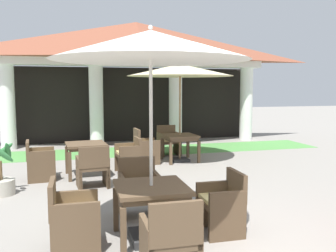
{
  "coord_description": "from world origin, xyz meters",
  "views": [
    {
      "loc": [
        -2.2,
        -3.47,
        1.99
      ],
      "look_at": [
        -0.3,
        3.67,
        1.2
      ],
      "focal_mm": 38.56,
      "sensor_mm": 36.0,
      "label": 1
    }
  ],
  "objects_px": {
    "patio_chair_near_foreground_west": "(72,217)",
    "patio_chair_mid_right_east": "(129,155)",
    "patio_chair_mid_right_west": "(39,161)",
    "patio_umbrella_mid_left": "(180,71)",
    "patio_umbrella_near_foreground": "(151,48)",
    "patio_table_mid_right": "(86,148)",
    "potted_palm_left_edge": "(0,178)",
    "patio_chair_mid_left_north": "(169,141)",
    "patio_table_mid_left": "(180,139)",
    "patio_chair_near_foreground_east": "(222,204)",
    "patio_chair_mid_left_west": "(145,148)",
    "patio_chair_mid_right_south": "(93,168)",
    "patio_table_near_foreground": "(151,193)",
    "patio_chair_near_foreground_south": "(171,241)",
    "patio_chair_near_foreground_north": "(139,188)"
  },
  "relations": [
    {
      "from": "patio_chair_near_foreground_west",
      "to": "patio_chair_mid_right_east",
      "type": "height_order",
      "value": "patio_chair_near_foreground_west"
    },
    {
      "from": "patio_chair_mid_right_west",
      "to": "patio_umbrella_mid_left",
      "type": "bearing_deg",
      "value": 102.87
    },
    {
      "from": "patio_umbrella_near_foreground",
      "to": "patio_chair_mid_right_east",
      "type": "distance_m",
      "value": 4.37
    },
    {
      "from": "patio_table_mid_right",
      "to": "potted_palm_left_edge",
      "type": "distance_m",
      "value": 1.95
    },
    {
      "from": "patio_table_mid_right",
      "to": "patio_chair_mid_right_east",
      "type": "bearing_deg",
      "value": 5.16
    },
    {
      "from": "patio_chair_mid_left_north",
      "to": "patio_table_mid_left",
      "type": "bearing_deg",
      "value": 90.0
    },
    {
      "from": "patio_chair_near_foreground_east",
      "to": "patio_chair_mid_left_west",
      "type": "relative_size",
      "value": 0.92
    },
    {
      "from": "patio_table_mid_right",
      "to": "patio_chair_near_foreground_west",
      "type": "bearing_deg",
      "value": -94.76
    },
    {
      "from": "patio_chair_mid_left_north",
      "to": "patio_chair_mid_right_south",
      "type": "height_order",
      "value": "patio_chair_mid_left_north"
    },
    {
      "from": "patio_chair_near_foreground_east",
      "to": "patio_umbrella_mid_left",
      "type": "relative_size",
      "value": 0.3
    },
    {
      "from": "patio_table_mid_left",
      "to": "patio_table_mid_right",
      "type": "xyz_separation_m",
      "value": [
        -2.52,
        -1.05,
        0.03
      ]
    },
    {
      "from": "patio_table_near_foreground",
      "to": "potted_palm_left_edge",
      "type": "distance_m",
      "value": 3.53
    },
    {
      "from": "potted_palm_left_edge",
      "to": "patio_chair_mid_left_west",
      "type": "bearing_deg",
      "value": 33.18
    },
    {
      "from": "patio_chair_mid_right_east",
      "to": "patio_chair_near_foreground_west",
      "type": "bearing_deg",
      "value": 156.1
    },
    {
      "from": "patio_chair_near_foreground_south",
      "to": "patio_table_mid_left",
      "type": "distance_m",
      "value": 6.08
    },
    {
      "from": "patio_umbrella_near_foreground",
      "to": "patio_chair_near_foreground_north",
      "type": "bearing_deg",
      "value": 89.22
    },
    {
      "from": "patio_chair_mid_right_west",
      "to": "patio_table_near_foreground",
      "type": "bearing_deg",
      "value": 19.39
    },
    {
      "from": "patio_umbrella_near_foreground",
      "to": "patio_chair_mid_left_north",
      "type": "bearing_deg",
      "value": 72.86
    },
    {
      "from": "patio_table_mid_left",
      "to": "patio_chair_mid_right_west",
      "type": "height_order",
      "value": "patio_chair_mid_right_west"
    },
    {
      "from": "patio_chair_mid_right_west",
      "to": "patio_table_mid_right",
      "type": "bearing_deg",
      "value": 90.0
    },
    {
      "from": "patio_umbrella_mid_left",
      "to": "patio_chair_mid_left_north",
      "type": "bearing_deg",
      "value": 93.48
    },
    {
      "from": "patio_chair_mid_left_north",
      "to": "patio_chair_mid_left_west",
      "type": "xyz_separation_m",
      "value": [
        -0.91,
        -1.02,
        0.01
      ]
    },
    {
      "from": "patio_table_mid_left",
      "to": "patio_chair_mid_left_north",
      "type": "xyz_separation_m",
      "value": [
        -0.06,
        0.96,
        -0.21
      ]
    },
    {
      "from": "patio_table_mid_left",
      "to": "patio_chair_mid_right_east",
      "type": "distance_m",
      "value": 1.82
    },
    {
      "from": "patio_chair_mid_right_south",
      "to": "potted_palm_left_edge",
      "type": "relative_size",
      "value": 0.78
    },
    {
      "from": "patio_chair_mid_right_south",
      "to": "patio_chair_mid_right_west",
      "type": "distance_m",
      "value": 1.41
    },
    {
      "from": "patio_umbrella_near_foreground",
      "to": "patio_chair_mid_right_east",
      "type": "relative_size",
      "value": 3.36
    },
    {
      "from": "patio_chair_near_foreground_east",
      "to": "patio_chair_near_foreground_north",
      "type": "bearing_deg",
      "value": 44.9
    },
    {
      "from": "patio_umbrella_near_foreground",
      "to": "patio_chair_mid_right_west",
      "type": "relative_size",
      "value": 3.21
    },
    {
      "from": "patio_chair_mid_left_west",
      "to": "patio_chair_mid_right_west",
      "type": "height_order",
      "value": "patio_chair_mid_left_west"
    },
    {
      "from": "patio_chair_mid_right_west",
      "to": "patio_chair_mid_left_north",
      "type": "bearing_deg",
      "value": 116.22
    },
    {
      "from": "patio_chair_near_foreground_east",
      "to": "patio_chair_mid_left_north",
      "type": "bearing_deg",
      "value": -6.98
    },
    {
      "from": "patio_chair_mid_left_north",
      "to": "patio_table_near_foreground",
      "type": "bearing_deg",
      "value": 69.38
    },
    {
      "from": "patio_table_near_foreground",
      "to": "patio_chair_near_foreground_east",
      "type": "xyz_separation_m",
      "value": [
        0.99,
        -0.01,
        -0.22
      ]
    },
    {
      "from": "patio_chair_mid_left_north",
      "to": "patio_chair_mid_right_south",
      "type": "relative_size",
      "value": 1.01
    },
    {
      "from": "patio_chair_near_foreground_east",
      "to": "patio_chair_mid_right_west",
      "type": "height_order",
      "value": "patio_chair_mid_right_west"
    },
    {
      "from": "patio_table_near_foreground",
      "to": "patio_chair_mid_right_south",
      "type": "height_order",
      "value": "patio_chair_mid_right_south"
    },
    {
      "from": "patio_chair_mid_right_west",
      "to": "patio_chair_mid_left_west",
      "type": "bearing_deg",
      "value": 107.92
    },
    {
      "from": "patio_table_near_foreground",
      "to": "patio_chair_near_foreground_west",
      "type": "distance_m",
      "value": 1.02
    },
    {
      "from": "patio_chair_near_foreground_north",
      "to": "patio_chair_mid_right_west",
      "type": "distance_m",
      "value": 3.15
    },
    {
      "from": "patio_chair_mid_right_west",
      "to": "patio_chair_mid_right_east",
      "type": "bearing_deg",
      "value": 90.0
    },
    {
      "from": "patio_chair_mid_right_west",
      "to": "patio_chair_mid_right_east",
      "type": "distance_m",
      "value": 1.98
    },
    {
      "from": "patio_chair_near_foreground_south",
      "to": "patio_chair_mid_left_north",
      "type": "height_order",
      "value": "patio_chair_near_foreground_south"
    },
    {
      "from": "patio_chair_near_foreground_south",
      "to": "patio_chair_mid_right_west",
      "type": "height_order",
      "value": "patio_chair_near_foreground_south"
    },
    {
      "from": "patio_umbrella_near_foreground",
      "to": "patio_table_mid_right",
      "type": "distance_m",
      "value": 4.23
    },
    {
      "from": "patio_table_near_foreground",
      "to": "patio_chair_mid_right_west",
      "type": "distance_m",
      "value": 4.03
    },
    {
      "from": "patio_chair_near_foreground_north",
      "to": "patio_chair_mid_left_north",
      "type": "distance_m",
      "value": 5.08
    },
    {
      "from": "patio_table_near_foreground",
      "to": "patio_chair_near_foreground_north",
      "type": "xyz_separation_m",
      "value": [
        0.01,
        0.99,
        -0.21
      ]
    },
    {
      "from": "patio_chair_near_foreground_east",
      "to": "patio_chair_mid_left_north",
      "type": "relative_size",
      "value": 0.99
    },
    {
      "from": "patio_table_mid_right",
      "to": "patio_chair_mid_right_west",
      "type": "distance_m",
      "value": 1.02
    }
  ]
}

